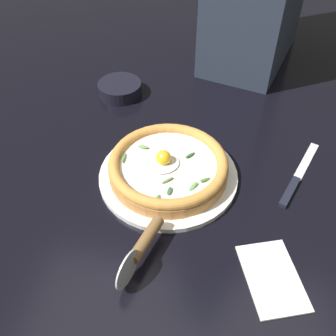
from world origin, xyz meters
TOP-DOWN VIEW (x-y plane):
  - ground_plane at (0.00, 0.00)m, footprint 2.40×2.40m
  - pizza_plate at (-0.03, 0.00)m, footprint 0.30×0.30m
  - pizza at (-0.03, 0.00)m, footprint 0.25×0.25m
  - side_bowl at (0.15, -0.29)m, footprint 0.12×0.12m
  - pizza_cutter at (-0.01, 0.21)m, footprint 0.06×0.15m
  - table_knife at (-0.30, -0.02)m, footprint 0.10×0.22m
  - folded_napkin at (-0.24, 0.21)m, footprint 0.13×0.16m

SIDE VIEW (x-z plane):
  - ground_plane at x=0.00m, z-range -0.03..0.00m
  - table_knife at x=-0.30m, z-range 0.00..0.01m
  - folded_napkin at x=-0.24m, z-range 0.00..0.01m
  - pizza_plate at x=-0.03m, z-range 0.00..0.01m
  - side_bowl at x=0.15m, z-range 0.00..0.03m
  - pizza at x=-0.03m, z-range 0.00..0.06m
  - pizza_cutter at x=-0.01m, z-range 0.00..0.07m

